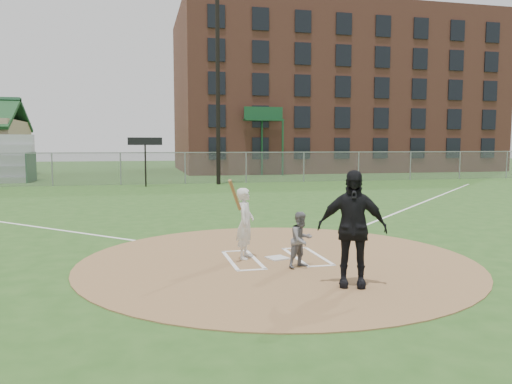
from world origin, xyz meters
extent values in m
plane|color=#274F1B|center=(0.00, 0.00, 0.00)|extent=(140.00, 140.00, 0.00)
cylinder|color=olive|center=(0.00, 0.00, 0.01)|extent=(8.40, 8.40, 0.02)
cube|color=silver|center=(0.04, 0.11, 0.03)|extent=(0.51, 0.51, 0.03)
cube|color=white|center=(9.00, 9.00, 0.01)|extent=(17.04, 17.04, 0.01)
imported|color=slate|center=(0.29, -0.75, 0.58)|extent=(0.68, 0.62, 1.13)
imported|color=black|center=(0.73, -2.20, 1.04)|extent=(1.29, 0.90, 2.03)
cube|color=white|center=(-1.00, 0.15, 0.03)|extent=(0.08, 1.80, 0.01)
cube|color=white|center=(-0.45, 0.15, 0.03)|extent=(0.08, 1.80, 0.01)
cube|color=white|center=(-0.72, 1.05, 0.03)|extent=(0.62, 0.08, 0.01)
cube|color=white|center=(-0.72, -0.75, 0.03)|extent=(0.62, 0.08, 0.01)
cube|color=white|center=(1.00, 0.15, 0.03)|extent=(0.08, 1.80, 0.01)
cube|color=white|center=(0.45, 0.15, 0.03)|extent=(0.08, 1.80, 0.01)
cube|color=white|center=(0.72, 1.05, 0.03)|extent=(0.62, 0.08, 0.01)
cube|color=white|center=(0.72, -0.75, 0.03)|extent=(0.62, 0.08, 0.01)
imported|color=silver|center=(-0.64, 0.29, 0.79)|extent=(0.57, 0.66, 1.54)
cylinder|color=brown|center=(-0.94, -0.11, 1.45)|extent=(0.39, 0.54, 0.70)
cube|color=slate|center=(0.00, 22.00, 1.00)|extent=(56.00, 0.03, 2.00)
cube|color=gray|center=(0.00, 22.00, 2.00)|extent=(56.00, 0.06, 0.06)
cube|color=gray|center=(0.00, 22.00, 1.00)|extent=(56.08, 0.08, 2.00)
cube|color=#194728|center=(-10.00, 26.20, 1.00)|extent=(0.08, 3.20, 2.00)
cube|color=brown|center=(16.00, 38.00, 7.50)|extent=(30.00, 16.00, 15.00)
cube|color=black|center=(15.90, 29.94, 7.40)|extent=(26.60, 0.10, 12.20)
cube|color=#194728|center=(7.00, 29.34, 4.50)|extent=(3.20, 1.00, 0.15)
cube|color=#194728|center=(7.00, 29.84, 2.25)|extent=(0.12, 0.12, 4.50)
cube|color=#194728|center=(8.50, 28.89, 2.25)|extent=(0.12, 0.12, 4.50)
cube|color=#194728|center=(7.00, 29.34, 5.05)|extent=(3.20, 0.08, 1.00)
cylinder|color=black|center=(2.00, 21.00, 6.00)|extent=(0.26, 0.26, 12.00)
cylinder|color=black|center=(-2.50, 20.20, 1.30)|extent=(0.10, 0.10, 2.60)
cube|color=black|center=(-2.50, 20.20, 2.70)|extent=(2.00, 0.10, 0.45)
camera|label=1|loc=(-2.84, -10.14, 2.48)|focal=35.00mm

